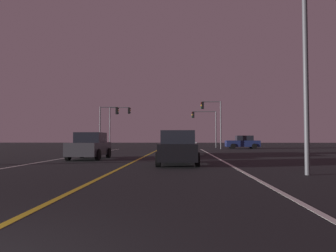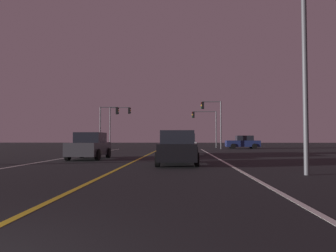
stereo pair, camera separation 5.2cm
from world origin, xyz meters
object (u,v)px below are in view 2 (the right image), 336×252
(traffic_light_near_right, at_px, (212,114))
(traffic_light_near_left, at_px, (109,118))
(car_crossing_side, at_px, (243,142))
(traffic_light_far_right, at_px, (204,120))
(car_lead_same_lane, at_px, (177,148))
(car_ahead_far, at_px, (184,145))
(car_oncoming, at_px, (90,146))
(street_lamp_right_near, at_px, (287,42))
(traffic_light_far_left, at_px, (120,118))

(traffic_light_near_right, distance_m, traffic_light_near_left, 13.03)
(car_crossing_side, xyz_separation_m, traffic_light_far_right, (-4.75, 3.72, 3.09))
(traffic_light_far_right, bearing_deg, car_lead_same_lane, 83.38)
(car_ahead_far, xyz_separation_m, car_oncoming, (-6.08, -5.49, 0.00))
(traffic_light_far_right, bearing_deg, car_crossing_side, 141.93)
(car_lead_same_lane, xyz_separation_m, car_oncoming, (-5.66, 4.07, 0.00))
(traffic_light_near_right, xyz_separation_m, traffic_light_far_right, (-0.58, 5.50, -0.47))
(car_ahead_far, relative_size, street_lamp_right_near, 0.58)
(car_lead_same_lane, height_order, car_crossing_side, same)
(traffic_light_near_left, xyz_separation_m, traffic_light_far_left, (0.28, 5.50, 0.37))
(street_lamp_right_near, bearing_deg, car_lead_same_lane, -46.71)
(car_oncoming, bearing_deg, car_ahead_far, 132.07)
(traffic_light_far_left, xyz_separation_m, street_lamp_right_near, (12.82, -33.71, 0.50))
(traffic_light_far_left, bearing_deg, car_ahead_far, -65.19)
(car_crossing_side, relative_size, traffic_light_far_right, 0.82)
(traffic_light_near_right, bearing_deg, car_oncoming, 64.06)
(car_crossing_side, height_order, car_oncoming, same)
(traffic_light_near_left, relative_size, street_lamp_right_near, 0.72)
(car_oncoming, distance_m, street_lamp_right_near, 13.44)
(car_ahead_far, height_order, traffic_light_far_left, traffic_light_far_left)
(car_lead_same_lane, bearing_deg, traffic_light_near_left, 20.70)
(traffic_light_far_left, relative_size, street_lamp_right_near, 0.78)
(car_lead_same_lane, xyz_separation_m, traffic_light_far_right, (3.41, 29.40, 3.09))
(traffic_light_near_right, relative_size, traffic_light_far_left, 1.02)
(car_crossing_side, height_order, car_ahead_far, same)
(traffic_light_far_right, bearing_deg, traffic_light_far_left, -0.00)
(car_oncoming, bearing_deg, traffic_light_far_right, 160.30)
(car_crossing_side, xyz_separation_m, street_lamp_right_near, (-4.10, -29.98, 4.00))
(traffic_light_far_right, distance_m, street_lamp_right_near, 33.73)
(street_lamp_right_near, bearing_deg, car_crossing_side, -97.79)
(car_lead_same_lane, height_order, traffic_light_near_left, traffic_light_near_left)
(street_lamp_right_near, bearing_deg, traffic_light_near_left, -65.10)
(car_crossing_side, distance_m, traffic_light_near_left, 17.57)
(traffic_light_far_right, bearing_deg, street_lamp_right_near, 91.10)
(traffic_light_near_right, bearing_deg, traffic_light_near_left, -0.00)
(car_crossing_side, bearing_deg, car_oncoming, 57.39)
(traffic_light_near_right, bearing_deg, street_lamp_right_near, 90.15)
(traffic_light_far_left, bearing_deg, traffic_light_far_right, -0.00)
(street_lamp_right_near, bearing_deg, car_ahead_far, -75.28)
(car_crossing_side, relative_size, traffic_light_far_left, 0.73)
(car_crossing_side, bearing_deg, traffic_light_near_left, 5.90)
(traffic_light_near_right, height_order, street_lamp_right_near, street_lamp_right_near)
(car_crossing_side, relative_size, car_ahead_far, 1.00)
(car_lead_same_lane, distance_m, car_oncoming, 6.97)
(car_lead_same_lane, height_order, car_oncoming, same)
(street_lamp_right_near, bearing_deg, traffic_light_far_right, -88.90)
(car_crossing_side, xyz_separation_m, traffic_light_near_left, (-17.19, -1.78, 3.12))
(car_oncoming, height_order, traffic_light_far_left, traffic_light_far_left)
(car_lead_same_lane, bearing_deg, car_oncoming, 54.29)
(car_ahead_far, bearing_deg, car_lead_same_lane, 177.49)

